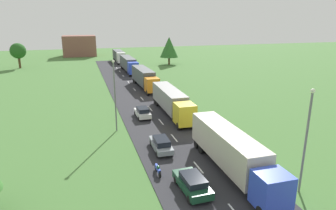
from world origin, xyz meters
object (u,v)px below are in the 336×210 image
Objects in this scene: truck_fourth at (129,64)px; car_second at (192,183)px; truck_third at (144,77)px; lamppost_lead at (306,137)px; motorcycle_courier at (158,169)px; truck_second at (172,101)px; tree_maple at (169,47)px; distant_building at (79,46)px; lamppost_second at (115,93)px; truck_lead at (231,151)px; car_third at (161,144)px; truck_fifth at (119,56)px; car_fourth at (143,112)px; tree_elm at (18,51)px.

truck_fourth is 58.91m from car_second.
truck_third is 41.72m from lamppost_lead.
truck_second is at bearing 68.76° from motorcycle_courier.
tree_maple is 0.70× the size of distant_building.
distant_building is (-12.21, 79.23, 1.69)m from truck_second.
lamppost_second is 57.67m from tree_maple.
truck_lead reaches higher than car_second.
truck_third reaches higher than car_third.
truck_fifth is at bearing 86.83° from car_second.
truck_fourth reaches higher than car_fourth.
truck_fifth reaches higher than car_third.
truck_lead is at bearing -89.74° from truck_third.
distant_building reaches higher than truck_second.
truck_lead is at bearing -75.61° from car_fourth.
truck_lead is 6.59m from lamppost_lead.
truck_third is at bearing -50.34° from tree_elm.
lamppost_lead reaches higher than truck_third.
truck_second is at bearing 77.47° from car_second.
truck_third reaches higher than truck_fifth.
car_third is at bearing 71.31° from motorcycle_courier.
truck_second is 0.98× the size of truck_fourth.
lamppost_lead is (10.51, -6.06, 4.33)m from motorcycle_courier.
truck_third is 39.19m from truck_fifth.
car_fourth is at bearing 88.17° from car_third.
distant_building reaches higher than motorcycle_courier.
motorcycle_courier is 74.21m from tree_elm.
car_third is 9.36m from lamppost_second.
lamppost_lead reaches higher than motorcycle_courier.
tree_maple is (18.68, 48.85, 4.47)m from car_fourth.
truck_fifth is 80.77m from lamppost_lead.
tree_maple is (22.91, 52.93, 0.30)m from lamppost_second.
truck_third reaches higher than truck_second.
truck_lead is 7.32× the size of motorcycle_courier.
car_third is at bearing 127.99° from truck_lead.
tree_maple reaches higher than car_second.
truck_fourth reaches higher than motorcycle_courier.
tree_maple reaches higher than motorcycle_courier.
truck_third is 3.06× the size of car_second.
truck_lead is 1.57× the size of lamppost_second.
truck_lead reaches higher than car_fourth.
tree_maple is 43.72m from tree_elm.
lamppost_lead reaches higher than tree_maple.
motorcycle_courier is at bearing -100.27° from truck_third.
truck_fifth is (-0.09, 19.40, -0.04)m from truck_fourth.
truck_third is 45.72m from tree_elm.
truck_second is at bearing 90.19° from truck_lead.
distant_building is at bearing 106.51° from truck_fourth.
truck_lead reaches higher than truck_fourth.
car_second is 9.74m from lamppost_lead.
tree_elm is at bearing 173.00° from tree_maple.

